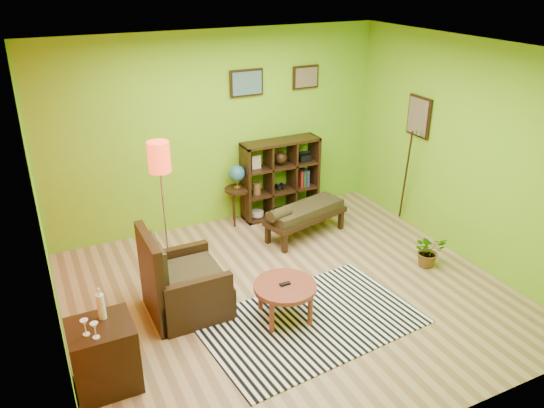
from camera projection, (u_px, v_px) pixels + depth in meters
name	position (u px, v px, depth m)	size (l,w,h in m)	color
ground	(289.00, 294.00, 6.29)	(5.00, 5.00, 0.00)	tan
room_shell	(283.00, 151.00, 5.51)	(5.04, 4.54, 2.82)	#7ABF1B
zebra_rug	(311.00, 321.00, 5.80)	(2.32, 1.43, 0.01)	white
coffee_table	(285.00, 289.00, 5.74)	(0.69, 0.69, 0.44)	brown
armchair	(182.00, 287.00, 5.87)	(0.86, 0.87, 1.03)	black
side_cabinet	(104.00, 355.00, 4.80)	(0.57, 0.52, 0.99)	black
floor_lamp	(160.00, 170.00, 6.07)	(0.27, 0.27, 1.76)	silver
globe_table	(237.00, 180.00, 7.72)	(0.38, 0.38, 0.92)	black
cube_shelf	(281.00, 178.00, 8.06)	(1.20, 0.35, 1.20)	black
bench	(304.00, 213.00, 7.47)	(1.32, 0.74, 0.58)	black
potted_plant	(428.00, 254.00, 6.82)	(0.39, 0.44, 0.34)	#26661E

